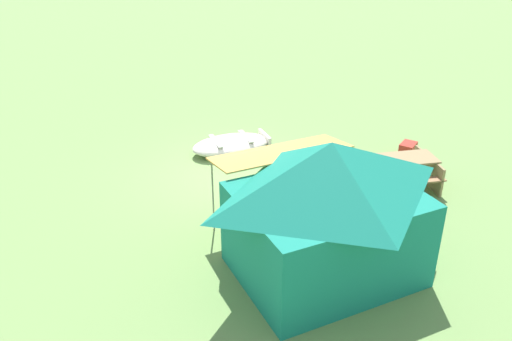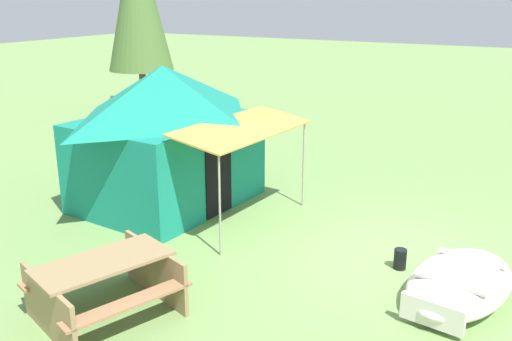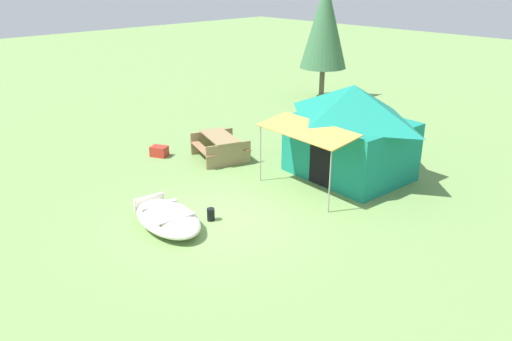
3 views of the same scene
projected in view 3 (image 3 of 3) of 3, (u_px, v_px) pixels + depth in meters
The scene contains 7 objects.
ground_plane at pixel (232, 217), 12.68m from camera, with size 80.00×80.00×0.00m, color #6D904E.
beached_rowboat at pixel (168, 218), 12.13m from camera, with size 2.43×1.56×0.46m.
canvas_cabin_tent at pixel (351, 130), 14.74m from camera, with size 3.66×4.02×2.75m.
picnic_table at pixel (220, 144), 16.40m from camera, with size 2.10×1.97×0.79m.
cooler_box at pixel (159, 151), 16.73m from camera, with size 0.53×0.38×0.34m, color #B42C20.
fuel_can at pixel (211, 214), 12.47m from camera, with size 0.19×0.19×0.32m, color black.
pine_tree_back_right at pixel (325, 24), 22.96m from camera, with size 2.16×2.16×5.42m.
Camera 3 is at (8.60, -7.39, 5.82)m, focal length 35.42 mm.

